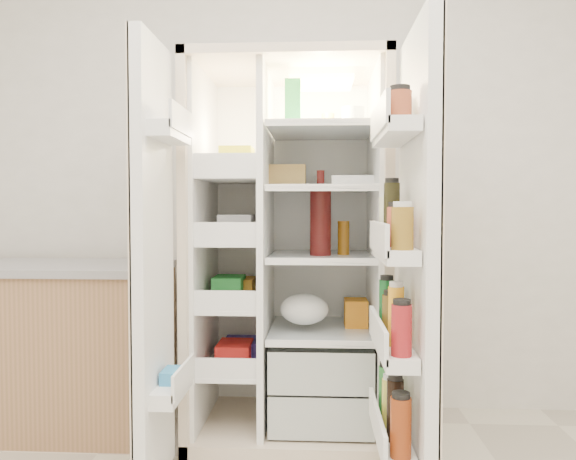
{
  "coord_description": "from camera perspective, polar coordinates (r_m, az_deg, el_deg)",
  "views": [
    {
      "loc": [
        0.1,
        -1.03,
        1.11
      ],
      "look_at": [
        -0.02,
        1.25,
        1.02
      ],
      "focal_mm": 34.0,
      "sensor_mm": 36.0,
      "label": 1
    }
  ],
  "objects": [
    {
      "name": "wall_back",
      "position": [
        3.04,
        1.17,
        6.8
      ],
      "size": [
        4.0,
        0.02,
        2.7
      ],
      "primitive_type": "cube",
      "color": "white",
      "rests_on": "floor"
    },
    {
      "name": "refrigerator",
      "position": [
        2.71,
        0.51,
        -5.48
      ],
      "size": [
        0.92,
        0.7,
        1.8
      ],
      "color": "beige",
      "rests_on": "floor"
    },
    {
      "name": "freezer_door",
      "position": [
        2.19,
        -13.84,
        -3.52
      ],
      "size": [
        0.15,
        0.4,
        1.72
      ],
      "color": "white",
      "rests_on": "floor"
    },
    {
      "name": "fridge_door",
      "position": [
        2.03,
        12.85,
        -4.43
      ],
      "size": [
        0.17,
        0.58,
        1.72
      ],
      "color": "white",
      "rests_on": "floor"
    },
    {
      "name": "kitchen_counter",
      "position": [
        3.06,
        -23.37,
        -10.99
      ],
      "size": [
        1.15,
        0.61,
        0.83
      ],
      "color": "#9F734F",
      "rests_on": "floor"
    }
  ]
}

